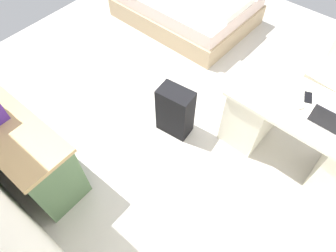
{
  "coord_description": "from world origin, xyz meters",
  "views": [
    {
      "loc": [
        -1.32,
        2.0,
        2.71
      ],
      "look_at": [
        -0.34,
        0.82,
        0.6
      ],
      "focal_mm": 31.39,
      "sensor_mm": 36.0,
      "label": 1
    }
  ],
  "objects_px": {
    "desk": "(299,134)",
    "computer_mouse": "(301,105)",
    "laptop": "(330,121)",
    "office_chair": "(335,77)",
    "bed": "(187,5)",
    "cell_phone_by_mouse": "(308,97)",
    "credenza": "(6,134)",
    "suitcase_black": "(175,112)"
  },
  "relations": [
    {
      "from": "office_chair",
      "to": "suitcase_black",
      "type": "bearing_deg",
      "value": 52.12
    },
    {
      "from": "bed",
      "to": "suitcase_black",
      "type": "height_order",
      "value": "suitcase_black"
    },
    {
      "from": "office_chair",
      "to": "cell_phone_by_mouse",
      "type": "xyz_separation_m",
      "value": [
        0.08,
        0.83,
        0.33
      ]
    },
    {
      "from": "bed",
      "to": "laptop",
      "type": "relative_size",
      "value": 6.16
    },
    {
      "from": "credenza",
      "to": "bed",
      "type": "relative_size",
      "value": 0.93
    },
    {
      "from": "suitcase_black",
      "to": "desk",
      "type": "bearing_deg",
      "value": -163.25
    },
    {
      "from": "bed",
      "to": "cell_phone_by_mouse",
      "type": "relative_size",
      "value": 14.25
    },
    {
      "from": "office_chair",
      "to": "cell_phone_by_mouse",
      "type": "relative_size",
      "value": 6.91
    },
    {
      "from": "credenza",
      "to": "computer_mouse",
      "type": "distance_m",
      "value": 2.75
    },
    {
      "from": "suitcase_black",
      "to": "cell_phone_by_mouse",
      "type": "relative_size",
      "value": 4.39
    },
    {
      "from": "credenza",
      "to": "cell_phone_by_mouse",
      "type": "bearing_deg",
      "value": -137.34
    },
    {
      "from": "suitcase_black",
      "to": "computer_mouse",
      "type": "xyz_separation_m",
      "value": [
        -1.02,
        -0.46,
        0.46
      ]
    },
    {
      "from": "laptop",
      "to": "credenza",
      "type": "bearing_deg",
      "value": 36.61
    },
    {
      "from": "desk",
      "to": "laptop",
      "type": "xyz_separation_m",
      "value": [
        -0.15,
        0.07,
        0.4
      ]
    },
    {
      "from": "desk",
      "to": "cell_phone_by_mouse",
      "type": "xyz_separation_m",
      "value": [
        0.1,
        -0.11,
        0.36
      ]
    },
    {
      "from": "desk",
      "to": "suitcase_black",
      "type": "bearing_deg",
      "value": 23.07
    },
    {
      "from": "credenza",
      "to": "laptop",
      "type": "height_order",
      "value": "laptop"
    },
    {
      "from": "office_chair",
      "to": "laptop",
      "type": "bearing_deg",
      "value": 99.78
    },
    {
      "from": "desk",
      "to": "office_chair",
      "type": "relative_size",
      "value": 1.55
    },
    {
      "from": "credenza",
      "to": "cell_phone_by_mouse",
      "type": "height_order",
      "value": "credenza"
    },
    {
      "from": "bed",
      "to": "laptop",
      "type": "bearing_deg",
      "value": 151.61
    },
    {
      "from": "desk",
      "to": "office_chair",
      "type": "xyz_separation_m",
      "value": [
        0.03,
        -0.94,
        0.03
      ]
    },
    {
      "from": "office_chair",
      "to": "credenza",
      "type": "bearing_deg",
      "value": 51.84
    },
    {
      "from": "suitcase_black",
      "to": "bed",
      "type": "bearing_deg",
      "value": -62.32
    },
    {
      "from": "bed",
      "to": "credenza",
      "type": "bearing_deg",
      "value": 92.46
    },
    {
      "from": "office_chair",
      "to": "credenza",
      "type": "height_order",
      "value": "office_chair"
    },
    {
      "from": "computer_mouse",
      "to": "laptop",
      "type": "bearing_deg",
      "value": 170.98
    },
    {
      "from": "office_chair",
      "to": "suitcase_black",
      "type": "height_order",
      "value": "office_chair"
    },
    {
      "from": "suitcase_black",
      "to": "computer_mouse",
      "type": "relative_size",
      "value": 5.97
    },
    {
      "from": "desk",
      "to": "computer_mouse",
      "type": "height_order",
      "value": "computer_mouse"
    },
    {
      "from": "office_chair",
      "to": "bed",
      "type": "bearing_deg",
      "value": -7.91
    },
    {
      "from": "computer_mouse",
      "to": "cell_phone_by_mouse",
      "type": "relative_size",
      "value": 0.74
    },
    {
      "from": "computer_mouse",
      "to": "cell_phone_by_mouse",
      "type": "bearing_deg",
      "value": -92.54
    },
    {
      "from": "office_chair",
      "to": "cell_phone_by_mouse",
      "type": "bearing_deg",
      "value": 84.74
    },
    {
      "from": "desk",
      "to": "suitcase_black",
      "type": "height_order",
      "value": "desk"
    },
    {
      "from": "laptop",
      "to": "computer_mouse",
      "type": "relative_size",
      "value": 3.15
    },
    {
      "from": "desk",
      "to": "suitcase_black",
      "type": "relative_size",
      "value": 2.43
    },
    {
      "from": "desk",
      "to": "credenza",
      "type": "relative_size",
      "value": 0.81
    },
    {
      "from": "desk",
      "to": "computer_mouse",
      "type": "xyz_separation_m",
      "value": [
        0.11,
        0.02,
        0.37
      ]
    },
    {
      "from": "desk",
      "to": "laptop",
      "type": "relative_size",
      "value": 4.62
    },
    {
      "from": "bed",
      "to": "laptop",
      "type": "height_order",
      "value": "laptop"
    },
    {
      "from": "laptop",
      "to": "computer_mouse",
      "type": "xyz_separation_m",
      "value": [
        0.26,
        -0.05,
        -0.03
      ]
    }
  ]
}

